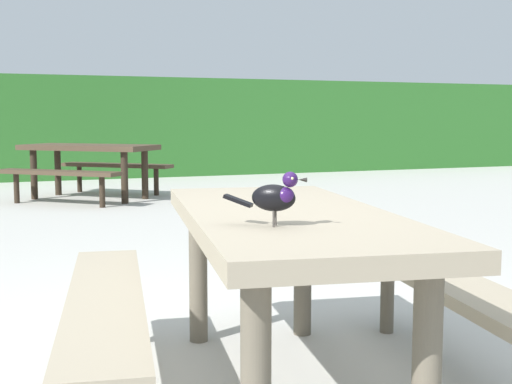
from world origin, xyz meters
TOP-DOWN VIEW (x-y plane):
  - hedge_wall at (0.00, 10.68)m, footprint 28.00×1.82m
  - picnic_table_foreground at (0.20, -0.11)m, footprint 1.95×1.97m
  - bird_grackle at (0.00, -0.45)m, footprint 0.24×0.20m
  - picnic_table_mid_right at (0.37, 6.84)m, footprint 2.39×2.39m

SIDE VIEW (x-z plane):
  - picnic_table_foreground at x=0.20m, z-range 0.19..0.93m
  - picnic_table_mid_right at x=0.37m, z-range 0.19..0.93m
  - bird_grackle at x=0.00m, z-range 0.75..0.94m
  - hedge_wall at x=0.00m, z-range 0.00..1.85m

